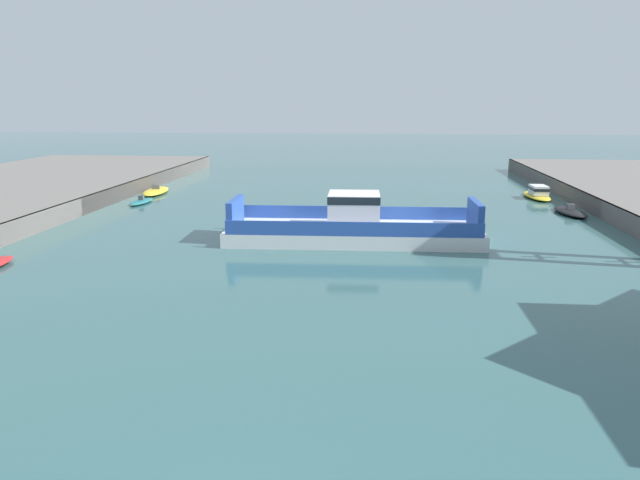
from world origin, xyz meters
The scene contains 5 objects.
chain_ferry centered at (1.88, 35.57, 1.15)m, with size 20.37×7.66×3.85m.
moored_boat_near_left centered at (-22.10, 51.74, 0.20)m, with size 1.78×5.10×0.88m.
moored_boat_mid_left centered at (-23.13, 59.11, 0.28)m, with size 3.38×7.82×1.04m.
moored_boat_mid_right centered at (22.16, 59.57, 0.57)m, with size 2.62×7.51×1.53m.
moored_boat_upstream_b centered at (22.83, 49.29, 0.28)m, with size 2.78×6.65×1.03m.
Camera 1 is at (3.73, -12.73, 10.99)m, focal length 34.45 mm.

